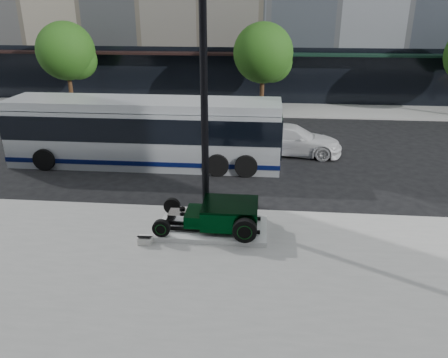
# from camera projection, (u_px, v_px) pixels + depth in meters

# --- Properties ---
(ground) EXTENTS (120.00, 120.00, 0.00)m
(ground) POSITION_uv_depth(u_px,v_px,m) (231.00, 189.00, 17.18)
(ground) COLOR black
(ground) RESTS_ON ground
(sidewalk_far) EXTENTS (70.00, 4.00, 0.12)m
(sidewalk_far) POSITION_uv_depth(u_px,v_px,m) (247.00, 109.00, 30.10)
(sidewalk_far) COLOR gray
(sidewalk_far) RESTS_ON ground
(street_trees) EXTENTS (29.80, 3.80, 5.70)m
(street_trees) POSITION_uv_depth(u_px,v_px,m) (265.00, 55.00, 27.77)
(street_trees) COLOR black
(street_trees) RESTS_ON sidewalk_far
(display_plinth) EXTENTS (3.40, 1.80, 0.15)m
(display_plinth) POSITION_uv_depth(u_px,v_px,m) (213.00, 228.00, 13.77)
(display_plinth) COLOR silver
(display_plinth) RESTS_ON sidewalk_near
(hot_rod) EXTENTS (3.22, 2.00, 0.81)m
(hot_rod) POSITION_uv_depth(u_px,v_px,m) (223.00, 214.00, 13.55)
(hot_rod) COLOR black
(hot_rod) RESTS_ON display_plinth
(info_plaque) EXTENTS (0.41, 0.31, 0.31)m
(info_plaque) POSITION_uv_depth(u_px,v_px,m) (145.00, 240.00, 13.00)
(info_plaque) COLOR silver
(info_plaque) RESTS_ON sidewalk_near
(lamppost) EXTENTS (0.43, 0.43, 7.77)m
(lamppost) POSITION_uv_depth(u_px,v_px,m) (204.00, 111.00, 13.46)
(lamppost) COLOR black
(lamppost) RESTS_ON sidewalk_near
(transit_bus) EXTENTS (12.12, 2.88, 2.92)m
(transit_bus) POSITION_uv_depth(u_px,v_px,m) (145.00, 132.00, 19.48)
(transit_bus) COLOR silver
(transit_bus) RESTS_ON ground
(white_sedan) EXTENTS (5.02, 2.45, 1.41)m
(white_sedan) POSITION_uv_depth(u_px,v_px,m) (291.00, 140.00, 21.04)
(white_sedan) COLOR silver
(white_sedan) RESTS_ON ground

